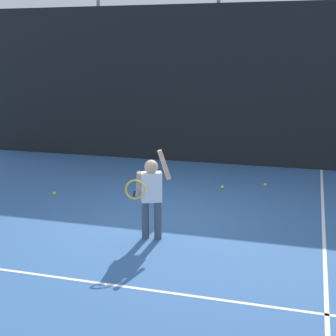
{
  "coord_description": "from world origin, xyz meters",
  "views": [
    {
      "loc": [
        2.3,
        -7.52,
        2.73
      ],
      "look_at": [
        0.05,
        0.17,
        0.85
      ],
      "focal_mm": 52.97,
      "sensor_mm": 36.0,
      "label": 1
    }
  ],
  "objects": [
    {
      "name": "court_line_sideline",
      "position": [
        2.58,
        1.0,
        0.0
      ],
      "size": [
        0.05,
        9.0,
        0.0
      ],
      "primitive_type": "cube",
      "color": "white",
      "rests_on": "ground"
    },
    {
      "name": "tennis_ball_3",
      "position": [
        1.44,
        2.61,
        0.03
      ],
      "size": [
        0.07,
        0.07,
        0.07
      ],
      "primitive_type": "sphere",
      "color": "#CCE033",
      "rests_on": "ground"
    },
    {
      "name": "tennis_ball_0",
      "position": [
        -2.46,
        0.8,
        0.03
      ],
      "size": [
        0.07,
        0.07,
        0.07
      ],
      "primitive_type": "sphere",
      "color": "#CCE033",
      "rests_on": "ground"
    },
    {
      "name": "back_fence_windscreen",
      "position": [
        0.0,
        4.52,
        1.92
      ],
      "size": [
        12.63,
        0.08,
        3.85
      ],
      "primitive_type": "cube",
      "color": "black",
      "rests_on": "ground"
    },
    {
      "name": "ground_plane",
      "position": [
        0.0,
        0.0,
        0.0
      ],
      "size": [
        20.0,
        20.0,
        0.0
      ],
      "primitive_type": "plane",
      "color": "#335B93"
    },
    {
      "name": "tennis_player",
      "position": [
        0.09,
        -0.88,
        0.73
      ],
      "size": [
        0.52,
        0.78,
        1.35
      ],
      "rotation": [
        0.0,
        0.0,
        0.44
      ],
      "color": "#3F4C59",
      "rests_on": "ground"
    },
    {
      "name": "tennis_ball_2",
      "position": [
        0.62,
        2.18,
        0.03
      ],
      "size": [
        0.07,
        0.07,
        0.07
      ],
      "primitive_type": "sphere",
      "color": "#CCE033",
      "rests_on": "ground"
    },
    {
      "name": "fence_post_1",
      "position": [
        -3.08,
        4.58,
        2.0
      ],
      "size": [
        0.09,
        0.09,
        4.0
      ],
      "primitive_type": "cylinder",
      "color": "slate",
      "rests_on": "ground"
    },
    {
      "name": "tennis_ball_6",
      "position": [
        -0.65,
        1.23,
        0.03
      ],
      "size": [
        0.07,
        0.07,
        0.07
      ],
      "primitive_type": "sphere",
      "color": "#CCE033",
      "rests_on": "ground"
    },
    {
      "name": "court_line_baseline",
      "position": [
        0.0,
        -2.45,
        0.0
      ],
      "size": [
        9.0,
        0.05,
        0.0
      ],
      "primitive_type": "cube",
      "color": "white",
      "rests_on": "ground"
    },
    {
      "name": "fence_post_2",
      "position": [
        0.0,
        4.58,
        2.0
      ],
      "size": [
        0.09,
        0.09,
        4.0
      ],
      "primitive_type": "cylinder",
      "color": "slate",
      "rests_on": "ground"
    }
  ]
}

